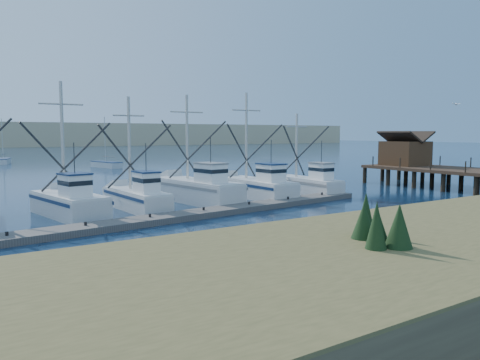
% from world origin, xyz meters
% --- Properties ---
extents(ground, '(500.00, 500.00, 0.00)m').
position_xyz_m(ground, '(0.00, 0.00, 0.00)').
color(ground, '#0B1C33').
rests_on(ground, ground).
extents(shore_bank, '(40.00, 10.00, 1.60)m').
position_xyz_m(shore_bank, '(-8.00, -10.00, 0.80)').
color(shore_bank, '#4C422D').
rests_on(shore_bank, ground).
extents(floating_dock, '(29.50, 5.59, 0.39)m').
position_xyz_m(floating_dock, '(-6.55, 6.15, 0.20)').
color(floating_dock, '#5A5551').
rests_on(floating_dock, ground).
extents(timber_pier, '(7.00, 20.00, 8.00)m').
position_xyz_m(timber_pier, '(21.50, 8.46, 2.57)').
color(timber_pier, black).
rests_on(timber_pier, ground).
extents(trawler_fleet, '(29.48, 9.36, 8.94)m').
position_xyz_m(trawler_fleet, '(-6.77, 11.26, 0.97)').
color(trawler_fleet, silver).
rests_on(trawler_fleet, ground).
extents(sailboat_near, '(3.28, 7.00, 8.10)m').
position_xyz_m(sailboat_near, '(1.51, 53.42, 0.49)').
color(sailboat_near, silver).
rests_on(sailboat_near, ground).
extents(sailboat_far, '(3.18, 6.34, 8.10)m').
position_xyz_m(sailboat_far, '(-11.09, 72.94, 0.49)').
color(sailboat_far, silver).
rests_on(sailboat_far, ground).
extents(flying_gull, '(1.19, 0.22, 0.22)m').
position_xyz_m(flying_gull, '(19.62, 5.06, 8.16)').
color(flying_gull, white).
rests_on(flying_gull, ground).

